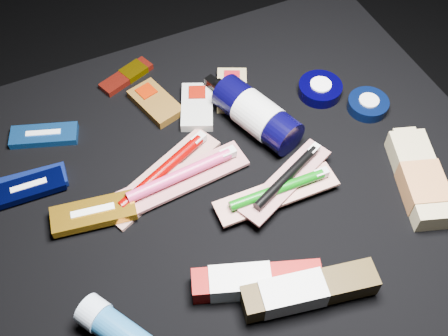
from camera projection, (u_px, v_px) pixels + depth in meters
name	position (u px, v px, depth m)	size (l,w,h in m)	color
ground	(220.00, 280.00, 1.30)	(3.00, 3.00, 0.00)	black
cloth_table	(219.00, 238.00, 1.14)	(0.98, 0.78, 0.40)	black
luna_bar_0	(44.00, 135.00, 1.03)	(0.13, 0.08, 0.02)	#164F9F
luna_bar_1	(32.00, 183.00, 0.96)	(0.12, 0.06, 0.02)	#162E9C
luna_bar_2	(30.00, 188.00, 0.95)	(0.12, 0.05, 0.02)	black
luna_bar_3	(94.00, 213.00, 0.92)	(0.14, 0.07, 0.02)	#B77C14
clif_bar_0	(154.00, 101.00, 1.07)	(0.09, 0.12, 0.02)	#573911
clif_bar_1	(197.00, 105.00, 1.07)	(0.10, 0.12, 0.02)	#ADADA6
clif_bar_2	(232.00, 88.00, 1.10)	(0.10, 0.12, 0.02)	#9B8854
power_bar	(129.00, 75.00, 1.12)	(0.12, 0.07, 0.01)	maroon
lotion_bottle	(257.00, 114.00, 1.02)	(0.12, 0.22, 0.07)	black
cream_tin_upper	(320.00, 89.00, 1.09)	(0.08, 0.08, 0.03)	black
cream_tin_lower	(368.00, 104.00, 1.07)	(0.08, 0.08, 0.02)	black
bodywash_bottle	(420.00, 180.00, 0.95)	(0.12, 0.20, 0.04)	tan
deodorant_stick	(114.00, 329.00, 0.80)	(0.10, 0.12, 0.05)	#1C5585
toothbrush_pack_0	(164.00, 173.00, 0.97)	(0.24, 0.15, 0.03)	#B1A8A5
toothbrush_pack_1	(182.00, 177.00, 0.96)	(0.25, 0.08, 0.03)	#AFA8A3
toothbrush_pack_2	(278.00, 191.00, 0.94)	(0.22, 0.06, 0.02)	silver
toothbrush_pack_3	(287.00, 178.00, 0.94)	(0.20, 0.12, 0.02)	#B7AEA9
toothpaste_carton_red	(251.00, 282.00, 0.85)	(0.20, 0.11, 0.04)	#840705
toothpaste_carton_green	(304.00, 291.00, 0.83)	(0.21, 0.08, 0.04)	#32240B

